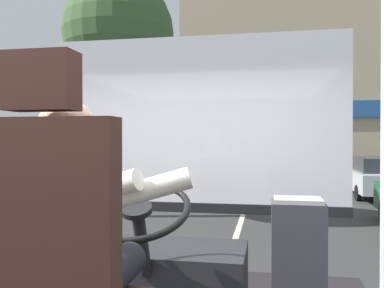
{
  "coord_description": "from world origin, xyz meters",
  "views": [
    {
      "loc": [
        0.59,
        -1.73,
        1.88
      ],
      "look_at": [
        0.15,
        0.65,
        1.85
      ],
      "focal_mm": 37.95,
      "sensor_mm": 36.0,
      "label": 1
    }
  ],
  "objects_px": {
    "parked_car_silver": "(379,176)",
    "parked_car_charcoal": "(351,167)",
    "bus_driver": "(76,229)",
    "fare_box": "(298,277)",
    "steering_console": "(158,274)"
  },
  "relations": [
    {
      "from": "fare_box",
      "to": "parked_car_silver",
      "type": "height_order",
      "value": "fare_box"
    },
    {
      "from": "parked_car_silver",
      "to": "parked_car_charcoal",
      "type": "distance_m",
      "value": 4.76
    },
    {
      "from": "steering_console",
      "to": "parked_car_silver",
      "type": "distance_m",
      "value": 12.66
    },
    {
      "from": "bus_driver",
      "to": "parked_car_charcoal",
      "type": "xyz_separation_m",
      "value": [
        4.36,
        17.76,
        -0.91
      ]
    },
    {
      "from": "fare_box",
      "to": "parked_car_charcoal",
      "type": "height_order",
      "value": "fare_box"
    },
    {
      "from": "bus_driver",
      "to": "parked_car_silver",
      "type": "bearing_deg",
      "value": 71.63
    },
    {
      "from": "steering_console",
      "to": "fare_box",
      "type": "bearing_deg",
      "value": -24.81
    },
    {
      "from": "parked_car_silver",
      "to": "parked_car_charcoal",
      "type": "height_order",
      "value": "parked_car_silver"
    },
    {
      "from": "parked_car_silver",
      "to": "parked_car_charcoal",
      "type": "bearing_deg",
      "value": 89.51
    },
    {
      "from": "bus_driver",
      "to": "parked_car_silver",
      "type": "relative_size",
      "value": 0.18
    },
    {
      "from": "steering_console",
      "to": "fare_box",
      "type": "xyz_separation_m",
      "value": [
        0.83,
        -0.38,
        0.17
      ]
    },
    {
      "from": "steering_console",
      "to": "parked_car_silver",
      "type": "relative_size",
      "value": 0.25
    },
    {
      "from": "steering_console",
      "to": "parked_car_charcoal",
      "type": "xyz_separation_m",
      "value": [
        4.36,
        16.65,
        -0.38
      ]
    },
    {
      "from": "bus_driver",
      "to": "parked_car_charcoal",
      "type": "relative_size",
      "value": 0.19
    },
    {
      "from": "fare_box",
      "to": "parked_car_charcoal",
      "type": "xyz_separation_m",
      "value": [
        3.53,
        17.04,
        -0.55
      ]
    }
  ]
}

